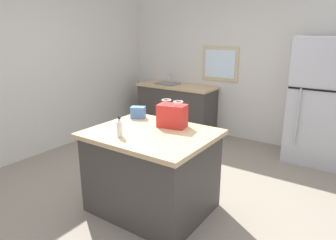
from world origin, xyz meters
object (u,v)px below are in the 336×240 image
object	(u,v)px
bottle	(120,128)
small_box	(138,112)
kitchen_island	(152,171)
shopping_bag	(172,116)
refrigerator	(321,102)

from	to	relation	value
bottle	small_box	bearing A→B (deg)	114.42
kitchen_island	shopping_bag	distance (m)	0.62
refrigerator	bottle	bearing A→B (deg)	-117.39
refrigerator	shopping_bag	distance (m)	2.37
shopping_bag	small_box	distance (m)	0.52
kitchen_island	shopping_bag	size ratio (longest dim) A/B	3.84
kitchen_island	shopping_bag	bearing A→B (deg)	71.75
refrigerator	bottle	distance (m)	2.96
refrigerator	bottle	size ratio (longest dim) A/B	8.72
kitchen_island	refrigerator	bearing A→B (deg)	62.79
refrigerator	kitchen_island	bearing A→B (deg)	-117.21
kitchen_island	bottle	world-z (taller)	bottle
kitchen_island	shopping_bag	xyz separation A→B (m)	(0.08, 0.26, 0.55)
shopping_bag	small_box	bearing A→B (deg)	173.40
refrigerator	bottle	world-z (taller)	refrigerator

